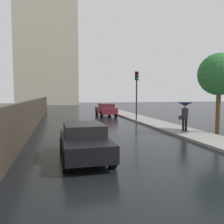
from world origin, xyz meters
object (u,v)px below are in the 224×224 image
at_px(traffic_light, 137,87).
at_px(car_black_near_kerb, 84,141).
at_px(street_tree_near, 219,75).
at_px(car_maroon_mid_road, 106,109).
at_px(pedestrian_with_umbrella_far, 185,109).

bearing_deg(traffic_light, car_black_near_kerb, -118.31).
relative_size(traffic_light, street_tree_near, 0.88).
bearing_deg(street_tree_near, car_maroon_mid_road, 107.36).
xyz_separation_m(car_black_near_kerb, traffic_light, (5.83, 10.83, 2.40)).
bearing_deg(car_maroon_mid_road, pedestrian_with_umbrella_far, -79.92).
bearing_deg(car_maroon_mid_road, traffic_light, -75.20).
bearing_deg(traffic_light, pedestrian_with_umbrella_far, -82.69).
xyz_separation_m(car_black_near_kerb, pedestrian_with_umbrella_far, (6.68, 4.25, 0.83)).
relative_size(car_maroon_mid_road, traffic_light, 0.98).
bearing_deg(car_black_near_kerb, car_maroon_mid_road, -105.66).
height_order(car_black_near_kerb, traffic_light, traffic_light).
distance_m(traffic_light, street_tree_near, 7.92).
bearing_deg(car_maroon_mid_road, street_tree_near, -74.01).
bearing_deg(car_maroon_mid_road, car_black_near_kerb, -105.79).
relative_size(car_maroon_mid_road, street_tree_near, 0.86).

